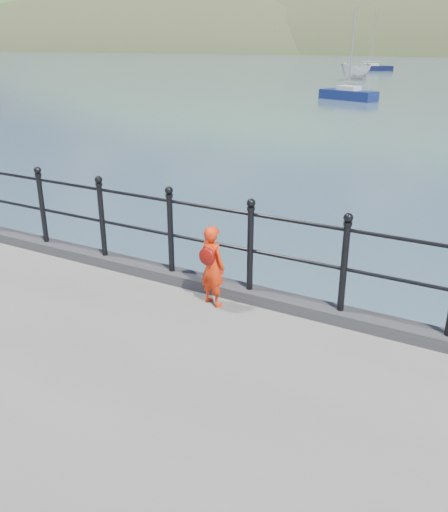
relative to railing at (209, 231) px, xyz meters
The scene contains 7 objects.
ground 1.83m from the railing, 90.00° to the left, with size 600.00×600.00×0.00m, color #2D4251.
kerb 0.75m from the railing, 140.53° to the right, with size 60.00×0.30×0.15m, color #28282B.
railing is the anchor object (origin of this frame).
child 0.52m from the railing, 53.85° to the right, with size 0.43×0.36×1.04m.
launch_white 58.10m from the railing, 104.62° to the left, with size 1.83×4.87×1.88m, color beige.
sailboat_port 36.17m from the railing, 104.25° to the left, with size 4.62×2.76×6.62m.
sailboat_left 79.08m from the railing, 103.56° to the left, with size 6.34×4.25×8.67m.
Camera 1 is at (3.39, -5.80, 4.11)m, focal length 38.00 mm.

